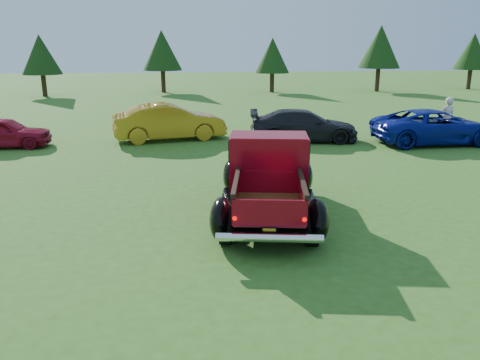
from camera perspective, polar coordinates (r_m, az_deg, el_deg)
The scene contains 12 objects.
ground at distance 10.03m, azimuth 2.89°, elevation -6.48°, with size 120.00×120.00×0.00m, color #385E1A.
tree_west at distance 39.49m, azimuth -23.13°, elevation 13.87°, with size 2.94×2.94×4.60m.
tree_mid_left at distance 40.13m, azimuth -9.50°, elevation 15.32°, with size 3.20×3.20×5.00m.
tree_mid_right at distance 39.86m, azimuth 3.97°, elevation 14.90°, with size 2.82×2.82×4.40m.
tree_east at distance 42.05m, azimuth 16.71°, elevation 15.28°, with size 3.46×3.46×5.40m.
tree_far_east at distance 47.20m, azimuth 26.52°, elevation 13.83°, with size 3.07×3.07×4.80m.
pickup_truck at distance 11.10m, azimuth 3.47°, elevation 0.60°, with size 3.07×5.27×1.86m.
show_car_red at distance 20.34m, azimuth -26.90°, elevation 5.21°, with size 1.40×3.48×1.19m, color maroon.
show_car_yellow at distance 19.85m, azimuth -8.62°, elevation 7.02°, with size 1.60×4.59×1.51m, color #B88018.
show_car_grey at distance 19.62m, azimuth 7.76°, elevation 6.61°, with size 1.80×4.42×1.28m, color black.
show_car_blue at distance 20.45m, azimuth 22.67°, elevation 6.02°, with size 2.27×4.93×1.37m, color navy.
spectator at distance 21.15m, azimuth 23.86°, elevation 6.80°, with size 0.66×0.43×1.81m, color beige.
Camera 1 is at (-1.67, -9.10, 3.87)m, focal length 35.00 mm.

